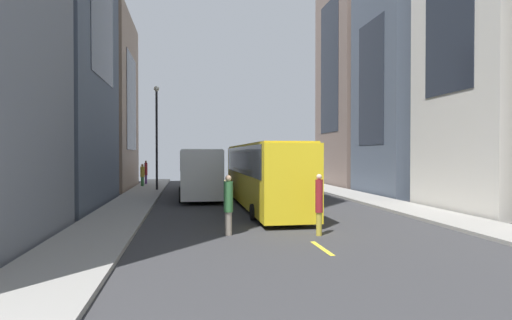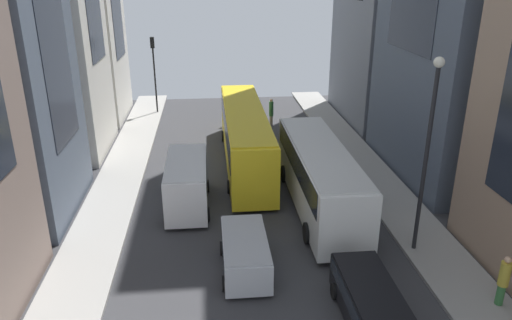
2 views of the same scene
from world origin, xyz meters
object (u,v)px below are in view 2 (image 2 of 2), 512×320
Objects in this scene: delivery_van_white at (187,180)px; pedestrian_crossing_mid at (504,279)px; pedestrian_walking_far at (229,110)px; city_bus_white at (319,172)px; pedestrian_waiting_curb at (271,112)px; car_black_0 at (369,299)px; traffic_light_near_corner at (154,61)px; car_silver_1 at (245,251)px; streetcar_yellow at (245,132)px.

delivery_van_white is 15.07m from pedestrian_crossing_mid.
pedestrian_crossing_mid is 25.27m from pedestrian_walking_far.
pedestrian_waiting_curb is (0.63, -14.35, -0.80)m from city_bus_white.
delivery_van_white is at bearing 49.91° from pedestrian_walking_far.
car_black_0 is (-6.66, 9.67, -0.59)m from delivery_van_white.
car_black_0 is 29.87m from traffic_light_near_corner.
car_silver_1 is (4.27, 5.36, -1.10)m from city_bus_white.
delivery_van_white is at bearing -67.47° from car_silver_1.
car_silver_1 is 20.04m from pedestrian_waiting_curb.
city_bus_white reaches higher than pedestrian_crossing_mid.
pedestrian_crossing_mid is (-9.17, 3.32, 0.31)m from car_silver_1.
pedestrian_walking_far is 3.40m from pedestrian_waiting_curb.
streetcar_yellow is at bearing 65.62° from pedestrian_walking_far.
car_black_0 reaches higher than car_silver_1.
car_black_0 is 1.85× the size of pedestrian_walking_far.
car_silver_1 is 2.04× the size of pedestrian_crossing_mid.
traffic_light_near_corner reaches higher than car_silver_1.
city_bus_white reaches higher than delivery_van_white.
delivery_van_white is 18.81m from traffic_light_near_corner.
pedestrian_crossing_mid is 0.32× the size of traffic_light_near_corner.
city_bus_white is at bearing 117.75° from traffic_light_near_corner.
car_silver_1 is 0.65× the size of traffic_light_near_corner.
pedestrian_waiting_curb is (-2.70, -7.70, -0.92)m from streetcar_yellow.
streetcar_yellow is 15.89m from car_black_0.
pedestrian_walking_far is (3.97, -14.99, -0.76)m from city_bus_white.
delivery_van_white is 14.49m from pedestrian_walking_far.
car_silver_1 is at bearing -54.86° from pedestrian_waiting_curb.
pedestrian_walking_far is 8.02m from traffic_light_near_corner.
pedestrian_crossing_mid is (-5.06, -0.20, 0.30)m from car_black_0.
pedestrian_walking_far is at bearing 146.06° from traffic_light_near_corner.
car_silver_1 is at bearing 105.89° from pedestrian_crossing_mid.
delivery_van_white is 0.86× the size of traffic_light_near_corner.
pedestrian_waiting_curb is at bearing -114.54° from delivery_van_white.
streetcar_yellow is 3.46× the size of car_silver_1.
traffic_light_near_corner is (6.70, -12.43, 2.43)m from streetcar_yellow.
city_bus_white is at bearing 76.10° from pedestrian_walking_far.
traffic_light_near_corner is at bearing -161.10° from pedestrian_waiting_curb.
city_bus_white is 2.63× the size of car_black_0.
streetcar_yellow is 6.21× the size of pedestrian_walking_far.
delivery_van_white is at bearing 59.20° from streetcar_yellow.
delivery_van_white is 1.29× the size of car_black_0.
city_bus_white is 8.95m from car_black_0.
car_black_0 is 1.03× the size of car_silver_1.
traffic_light_near_corner is (3.21, -18.28, 3.04)m from delivery_van_white.
streetcar_yellow is at bearing 64.02° from pedestrian_crossing_mid.
car_silver_1 is (0.94, 12.00, -1.22)m from streetcar_yellow.
car_black_0 is 24.17m from pedestrian_walking_far.
city_bus_white is 6.94m from car_silver_1.
delivery_van_white is (3.49, 5.85, -0.61)m from streetcar_yellow.
pedestrian_walking_far reaches higher than car_silver_1.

